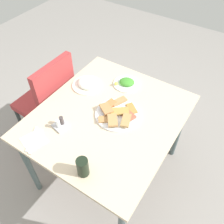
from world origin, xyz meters
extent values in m
plane|color=gray|center=(0.00, 0.00, 0.00)|extent=(6.00, 6.00, 0.00)
cube|color=beige|center=(0.00, 0.00, 0.71)|extent=(1.05, 0.92, 0.02)
cylinder|color=#435455|center=(0.47, -0.40, 0.35)|extent=(0.04, 0.04, 0.70)
cylinder|color=#435455|center=(-0.47, 0.40, 0.35)|extent=(0.04, 0.04, 0.70)
cylinder|color=#435455|center=(0.47, 0.40, 0.35)|extent=(0.04, 0.04, 0.70)
cube|color=#A53334|center=(0.05, 0.72, 0.41)|extent=(0.42, 0.42, 0.06)
cube|color=#A53334|center=(0.05, 0.53, 0.67)|extent=(0.40, 0.05, 0.46)
cylinder|color=#2D3433|center=(0.24, 0.91, 0.19)|extent=(0.03, 0.03, 0.38)
cylinder|color=#2D3433|center=(-0.14, 0.91, 0.19)|extent=(0.03, 0.03, 0.38)
cylinder|color=#2D3433|center=(0.24, 0.53, 0.19)|extent=(0.03, 0.03, 0.38)
cylinder|color=#2D3433|center=(-0.14, 0.53, 0.19)|extent=(0.03, 0.03, 0.38)
cylinder|color=white|center=(0.04, -0.05, 0.73)|extent=(0.30, 0.30, 0.01)
cube|color=#BF813D|center=(0.13, -0.11, 0.74)|extent=(0.10, 0.11, 0.01)
cube|color=tan|center=(-0.05, -0.07, 0.76)|extent=(0.12, 0.11, 0.02)
cube|color=#BC8E46|center=(0.05, -0.06, 0.76)|extent=(0.13, 0.14, 0.01)
cube|color=tan|center=(0.14, 0.00, 0.74)|extent=(0.13, 0.09, 0.01)
cube|color=tan|center=(0.00, -0.14, 0.76)|extent=(0.12, 0.09, 0.01)
cube|color=#B8814D|center=(0.02, 0.02, 0.76)|extent=(0.11, 0.12, 0.02)
cube|color=tan|center=(-0.05, -0.01, 0.74)|extent=(0.10, 0.10, 0.01)
cube|color=#C55843|center=(0.06, -0.12, 0.75)|extent=(0.09, 0.11, 0.02)
cube|color=#CA7743|center=(0.08, 0.04, 0.74)|extent=(0.10, 0.07, 0.01)
cylinder|color=white|center=(0.34, 0.06, 0.73)|extent=(0.20, 0.20, 0.01)
ellipsoid|color=green|center=(0.34, 0.06, 0.75)|extent=(0.14, 0.14, 0.04)
sphere|color=#EEE74F|center=(0.28, 0.12, 0.75)|extent=(0.03, 0.03, 0.03)
cylinder|color=white|center=(0.17, 0.30, 0.73)|extent=(0.23, 0.23, 0.01)
ellipsoid|color=white|center=(0.17, 0.30, 0.75)|extent=(0.18, 0.19, 0.06)
sphere|color=#E4DE47|center=(0.17, 0.33, 0.75)|extent=(0.04, 0.04, 0.04)
cylinder|color=black|center=(-0.43, -0.12, 0.79)|extent=(0.09, 0.09, 0.12)
cube|color=white|center=(-0.43, 0.27, 0.73)|extent=(0.17, 0.17, 0.00)
cube|color=silver|center=(-0.43, 0.25, 0.73)|extent=(0.18, 0.09, 0.00)
cube|color=silver|center=(-0.43, 0.28, 0.73)|extent=(0.18, 0.10, 0.00)
cube|color=#B2B2B7|center=(-0.25, 0.20, 0.73)|extent=(0.11, 0.11, 0.01)
cylinder|color=white|center=(-0.26, 0.20, 0.77)|extent=(0.03, 0.03, 0.06)
cylinder|color=#453C3D|center=(-0.23, 0.20, 0.77)|extent=(0.03, 0.03, 0.06)
camera|label=1|loc=(-0.90, -0.62, 1.93)|focal=38.49mm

